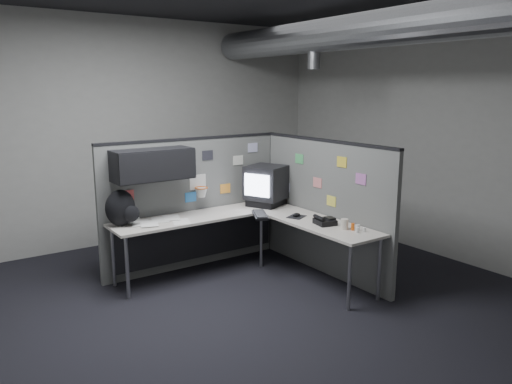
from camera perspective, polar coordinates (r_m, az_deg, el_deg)
room at (r=5.39m, az=5.32°, el=10.44°), size 5.62×5.62×3.22m
partition_back at (r=6.11m, az=-8.23°, el=0.13°), size 2.44×0.42×1.63m
partition_right at (r=6.08m, az=7.74°, el=-1.63°), size 0.07×2.23×1.63m
desk at (r=5.94m, az=-2.34°, el=-3.90°), size 2.31×2.11×0.73m
monitor at (r=6.41m, az=1.17°, el=0.80°), size 0.60×0.60×0.51m
keyboard at (r=5.91m, az=0.47°, el=-2.61°), size 0.33×0.44×0.04m
mouse at (r=5.89m, az=4.65°, el=-2.71°), size 0.27×0.25×0.05m
phone at (r=5.60m, az=7.84°, el=-3.31°), size 0.24×0.25×0.10m
bottles at (r=5.40m, az=11.49°, el=-4.08°), size 0.12×0.15×0.08m
cup at (r=5.44m, az=10.08°, el=-3.64°), size 0.10×0.10×0.11m
papers at (r=5.78m, az=-11.38°, el=-3.27°), size 0.73×0.63×0.02m
backpack at (r=5.65m, az=-15.14°, el=-1.82°), size 0.39×0.35×0.40m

